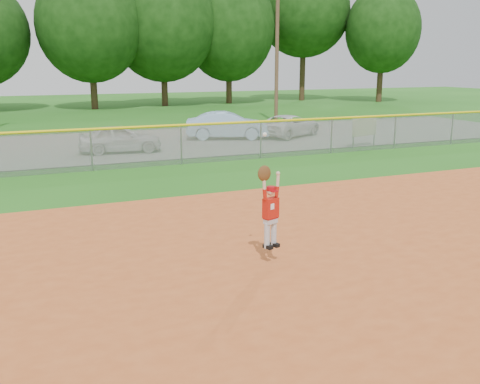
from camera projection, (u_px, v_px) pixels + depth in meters
name	position (u px, v px, depth m)	size (l,w,h in m)	color
ground	(315.00, 243.00, 11.52)	(120.00, 120.00, 0.00)	#206116
clay_infield	(408.00, 297.00, 8.82)	(24.00, 16.00, 0.04)	#B95121
parking_strip	(146.00, 143.00, 25.86)	(44.00, 10.00, 0.03)	slate
car_white_a	(120.00, 139.00, 22.93)	(1.41, 3.50, 1.19)	silver
car_blue	(228.00, 125.00, 26.99)	(1.44, 4.14, 1.36)	#92B7DB
car_white_b	(289.00, 126.00, 27.99)	(1.86, 4.04, 1.12)	silver
sponsor_sign	(364.00, 127.00, 24.42)	(1.55, 0.39, 1.40)	gray
outfield_fence	(181.00, 141.00, 20.27)	(40.06, 0.10, 1.55)	gray
power_lines	(136.00, 47.00, 30.52)	(19.40, 0.24, 9.00)	#4C3823
tree_line	(93.00, 16.00, 44.09)	(62.37, 13.00, 14.43)	#422D1C
ballplayer	(270.00, 207.00, 10.03)	(0.53, 0.29, 2.22)	silver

